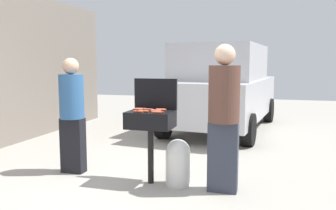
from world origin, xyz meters
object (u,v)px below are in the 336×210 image
object	(u,v)px
propane_tank	(178,162)
parked_minivan	(222,87)
hot_dog_0	(144,111)
hot_dog_12	(139,109)
hot_dog_11	(138,109)
person_right	(224,113)
hot_dog_8	(149,109)
person_left	(72,111)
hot_dog_4	(156,110)
hot_dog_5	(161,110)
hot_dog_3	(143,111)
bbq_grill	(151,122)
hot_dog_7	(161,109)
hot_dog_2	(141,109)
hot_dog_6	(138,112)
hot_dog_9	(159,112)
hot_dog_10	(157,112)
hot_dog_1	(156,111)

from	to	relation	value
propane_tank	parked_minivan	bearing A→B (deg)	89.47
hot_dog_0	hot_dog_12	distance (m)	0.21
hot_dog_11	person_right	xyz separation A→B (m)	(1.15, -0.07, 0.01)
hot_dog_8	propane_tank	bearing A→B (deg)	-8.92
hot_dog_11	person_left	size ratio (longest dim) A/B	0.08
hot_dog_4	hot_dog_11	size ratio (longest dim) A/B	1.00
hot_dog_0	person_right	distance (m)	1.02
hot_dog_5	person_left	xyz separation A→B (m)	(-1.37, 0.05, -0.08)
hot_dog_0	person_left	size ratio (longest dim) A/B	0.08
hot_dog_3	parked_minivan	xyz separation A→B (m)	(0.46, 4.24, 0.04)
hot_dog_12	bbq_grill	bearing A→B (deg)	-23.97
person_left	parked_minivan	bearing A→B (deg)	60.48
hot_dog_4	hot_dog_7	bearing A→B (deg)	80.06
hot_dog_8	parked_minivan	distance (m)	4.07
hot_dog_2	person_right	world-z (taller)	person_right
hot_dog_11	propane_tank	bearing A→B (deg)	-3.55
hot_dog_4	hot_dog_11	world-z (taller)	same
propane_tank	hot_dog_7	bearing A→B (deg)	156.10
hot_dog_6	hot_dog_12	distance (m)	0.25
hot_dog_9	hot_dog_10	distance (m)	0.04
hot_dog_0	hot_dog_6	world-z (taller)	same
parked_minivan	hot_dog_5	bearing A→B (deg)	92.82
bbq_grill	hot_dog_11	world-z (taller)	hot_dog_11
hot_dog_10	parked_minivan	bearing A→B (deg)	86.30
hot_dog_12	propane_tank	world-z (taller)	hot_dog_12
hot_dog_1	parked_minivan	distance (m)	4.19
hot_dog_3	hot_dog_6	distance (m)	0.07
hot_dog_3	person_right	bearing A→B (deg)	4.77
hot_dog_8	hot_dog_3	bearing A→B (deg)	-90.83
hot_dog_1	hot_dog_4	world-z (taller)	same
hot_dog_7	hot_dog_5	bearing A→B (deg)	-60.46
hot_dog_0	person_right	bearing A→B (deg)	2.90
hot_dog_4	hot_dog_7	distance (m)	0.12
hot_dog_9	person_left	bearing A→B (deg)	169.89
hot_dog_1	hot_dog_11	xyz separation A→B (m)	(-0.28, 0.09, 0.00)
hot_dog_1	hot_dog_5	size ratio (longest dim) A/B	1.00
hot_dog_11	hot_dog_10	bearing A→B (deg)	-30.91
bbq_grill	hot_dog_5	xyz separation A→B (m)	(0.12, 0.08, 0.16)
hot_dog_7	person_right	world-z (taller)	person_right
hot_dog_0	parked_minivan	world-z (taller)	parked_minivan
hot_dog_1	hot_dog_8	world-z (taller)	same
hot_dog_11	person_right	world-z (taller)	person_right
bbq_grill	hot_dog_8	distance (m)	0.18
hot_dog_7	propane_tank	size ratio (longest dim) A/B	0.21
hot_dog_0	person_left	world-z (taller)	person_left
hot_dog_3	hot_dog_7	bearing A→B (deg)	57.93
hot_dog_5	hot_dog_7	world-z (taller)	same
hot_dog_6	hot_dog_9	size ratio (longest dim) A/B	1.00
hot_dog_5	bbq_grill	bearing A→B (deg)	-146.12
hot_dog_6	hot_dog_10	bearing A→B (deg)	0.17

